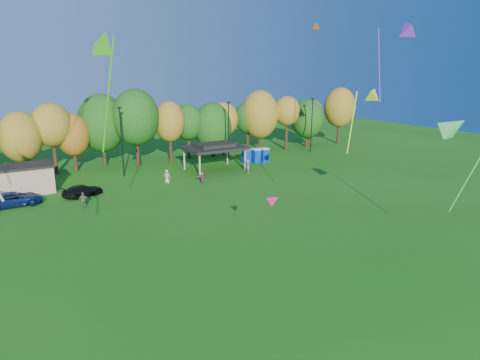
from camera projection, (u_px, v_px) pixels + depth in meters
ground at (306, 338)px, 22.59m from camera, size 160.00×160.00×0.00m
tree_line at (88, 128)px, 58.32m from camera, size 93.57×10.55×11.15m
lamp_posts at (122, 139)px, 55.51m from camera, size 64.50×0.25×9.09m
utility_building at (24, 179)px, 48.69m from camera, size 6.30×4.30×3.25m
pavilion at (214, 147)px, 59.43m from camera, size 8.20×6.20×3.77m
porta_potties at (256, 155)px, 64.61m from camera, size 3.75×2.21×2.18m
car_c at (15, 199)px, 44.17m from camera, size 5.47×2.68×1.49m
car_d at (83, 191)px, 47.63m from camera, size 4.82×3.15×1.30m
far_person_0 at (167, 176)px, 52.86m from camera, size 1.02×1.01×1.78m
far_person_1 at (248, 166)px, 58.57m from camera, size 0.57×0.73×1.79m
far_person_4 at (83, 200)px, 43.33m from camera, size 1.11×0.77×1.74m
far_person_5 at (202, 178)px, 52.74m from camera, size 1.20×1.43×1.54m
kite_0 at (103, 42)px, 25.20m from camera, size 1.94×4.45×7.48m
kite_1 at (373, 94)px, 33.10m from camera, size 3.12×2.13×5.43m
kite_2 at (407, 28)px, 42.64m from camera, size 3.64×4.87×8.70m
kite_3 at (316, 25)px, 51.72m from camera, size 1.33×1.55×1.34m
kite_9 at (455, 127)px, 32.80m from camera, size 2.49×4.77×7.78m
kite_15 at (274, 200)px, 29.61m from camera, size 1.27×1.15×1.06m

